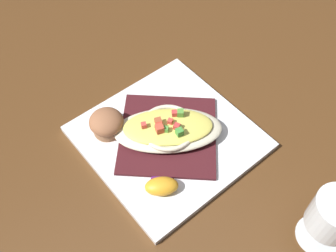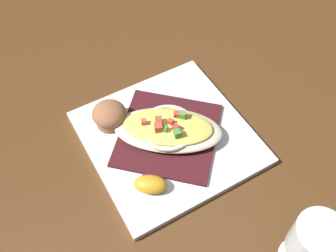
# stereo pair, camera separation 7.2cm
# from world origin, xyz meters

# --- Properties ---
(ground_plane) EXTENTS (2.60, 2.60, 0.00)m
(ground_plane) POSITION_xyz_m (0.00, 0.00, 0.00)
(ground_plane) COLOR #523218
(square_plate) EXTENTS (0.32, 0.32, 0.01)m
(square_plate) POSITION_xyz_m (0.00, 0.00, 0.01)
(square_plate) COLOR white
(square_plate) RESTS_ON ground_plane
(folded_napkin) EXTENTS (0.26, 0.26, 0.01)m
(folded_napkin) POSITION_xyz_m (0.00, 0.00, 0.02)
(folded_napkin) COLOR #42161B
(folded_napkin) RESTS_ON square_plate
(gratin_dish) EXTENTS (0.21, 0.22, 0.04)m
(gratin_dish) POSITION_xyz_m (0.00, -0.00, 0.03)
(gratin_dish) COLOR beige
(gratin_dish) RESTS_ON folded_napkin
(muffin) EXTENTS (0.06, 0.06, 0.05)m
(muffin) POSITION_xyz_m (-0.09, -0.08, 0.04)
(muffin) COLOR #956341
(muffin) RESTS_ON square_plate
(orange_garnish) EXTENTS (0.06, 0.07, 0.03)m
(orange_garnish) POSITION_xyz_m (0.07, -0.09, 0.02)
(orange_garnish) COLOR #531B57
(orange_garnish) RESTS_ON square_plate
(stemmed_glass) EXTENTS (0.07, 0.07, 0.12)m
(stemmed_glass) POSITION_xyz_m (0.31, 0.04, 0.08)
(stemmed_glass) COLOR white
(stemmed_glass) RESTS_ON ground_plane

